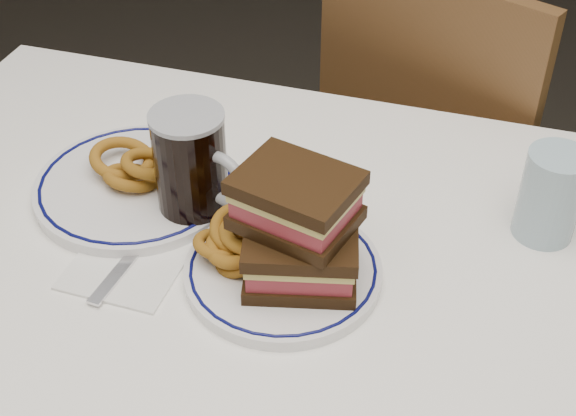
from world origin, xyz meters
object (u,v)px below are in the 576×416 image
(chair_far, at_px, (443,158))
(reuben_sandwich, at_px, (298,229))
(far_plate, at_px, (136,186))
(main_plate, at_px, (283,271))
(beer_mug, at_px, (193,167))

(chair_far, height_order, reuben_sandwich, chair_far)
(far_plate, bearing_deg, main_plate, -22.38)
(reuben_sandwich, bearing_deg, beer_mug, 153.94)
(chair_far, xyz_separation_m, beer_mug, (-0.27, -0.58, 0.33))
(reuben_sandwich, bearing_deg, far_plate, 158.75)
(main_plate, distance_m, reuben_sandwich, 0.08)
(reuben_sandwich, relative_size, beer_mug, 1.04)
(reuben_sandwich, relative_size, far_plate, 0.59)
(main_plate, bearing_deg, far_plate, 157.62)
(beer_mug, bearing_deg, chair_far, 64.69)
(main_plate, bearing_deg, reuben_sandwich, -6.00)
(reuben_sandwich, xyz_separation_m, beer_mug, (-0.16, 0.08, -0.00))
(reuben_sandwich, distance_m, far_plate, 0.29)
(reuben_sandwich, xyz_separation_m, far_plate, (-0.26, 0.10, -0.07))
(chair_far, xyz_separation_m, main_plate, (-0.13, -0.66, 0.26))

